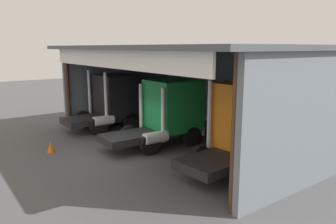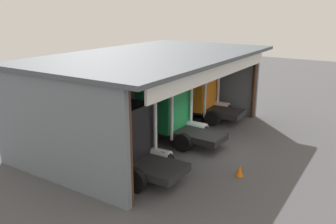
{
  "view_description": "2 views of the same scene",
  "coord_description": "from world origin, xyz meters",
  "px_view_note": "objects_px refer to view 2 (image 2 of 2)",
  "views": [
    {
      "loc": [
        13.32,
        -6.93,
        5.02
      ],
      "look_at": [
        0.0,
        2.9,
        1.72
      ],
      "focal_mm": 34.8,
      "sensor_mm": 36.0,
      "label": 1
    },
    {
      "loc": [
        -16.73,
        -7.77,
        7.62
      ],
      "look_at": [
        0.0,
        2.9,
        1.72
      ],
      "focal_mm": 37.55,
      "sensor_mm": 36.0,
      "label": 2
    }
  ],
  "objects_px": {
    "truck_black_center_bay": "(125,139)",
    "traffic_cone": "(240,170)",
    "truck_orange_center_left_bay": "(199,93)",
    "oil_drum": "(136,113)",
    "tool_cart": "(140,110)",
    "truck_green_right_bay": "(168,112)"
  },
  "relations": [
    {
      "from": "traffic_cone",
      "to": "truck_green_right_bay",
      "type": "bearing_deg",
      "value": 67.76
    },
    {
      "from": "truck_orange_center_left_bay",
      "to": "traffic_cone",
      "type": "distance_m",
      "value": 9.32
    },
    {
      "from": "oil_drum",
      "to": "traffic_cone",
      "type": "relative_size",
      "value": 1.57
    },
    {
      "from": "truck_green_right_bay",
      "to": "traffic_cone",
      "type": "height_order",
      "value": "truck_green_right_bay"
    },
    {
      "from": "oil_drum",
      "to": "truck_black_center_bay",
      "type": "bearing_deg",
      "value": -145.86
    },
    {
      "from": "truck_black_center_bay",
      "to": "truck_green_right_bay",
      "type": "distance_m",
      "value": 4.94
    },
    {
      "from": "oil_drum",
      "to": "truck_orange_center_left_bay",
      "type": "bearing_deg",
      "value": -55.42
    },
    {
      "from": "truck_green_right_bay",
      "to": "tool_cart",
      "type": "relative_size",
      "value": 5.26
    },
    {
      "from": "truck_green_right_bay",
      "to": "truck_orange_center_left_bay",
      "type": "relative_size",
      "value": 1.09
    },
    {
      "from": "oil_drum",
      "to": "tool_cart",
      "type": "bearing_deg",
      "value": 5.17
    },
    {
      "from": "oil_drum",
      "to": "traffic_cone",
      "type": "height_order",
      "value": "oil_drum"
    },
    {
      "from": "truck_green_right_bay",
      "to": "truck_orange_center_left_bay",
      "type": "bearing_deg",
      "value": 7.49
    },
    {
      "from": "tool_cart",
      "to": "traffic_cone",
      "type": "bearing_deg",
      "value": -117.54
    },
    {
      "from": "truck_black_center_bay",
      "to": "tool_cart",
      "type": "relative_size",
      "value": 4.52
    },
    {
      "from": "truck_black_center_bay",
      "to": "traffic_cone",
      "type": "bearing_deg",
      "value": -60.59
    },
    {
      "from": "oil_drum",
      "to": "traffic_cone",
      "type": "bearing_deg",
      "value": -115.32
    },
    {
      "from": "oil_drum",
      "to": "tool_cart",
      "type": "distance_m",
      "value": 0.49
    },
    {
      "from": "truck_orange_center_left_bay",
      "to": "traffic_cone",
      "type": "bearing_deg",
      "value": -142.65
    },
    {
      "from": "oil_drum",
      "to": "traffic_cone",
      "type": "xyz_separation_m",
      "value": [
        -4.52,
        -9.56,
        -0.16
      ]
    },
    {
      "from": "truck_black_center_bay",
      "to": "truck_green_right_bay",
      "type": "bearing_deg",
      "value": 8.17
    },
    {
      "from": "truck_green_right_bay",
      "to": "oil_drum",
      "type": "height_order",
      "value": "truck_green_right_bay"
    },
    {
      "from": "truck_orange_center_left_bay",
      "to": "oil_drum",
      "type": "xyz_separation_m",
      "value": [
        -2.52,
        3.66,
        -1.43
      ]
    }
  ]
}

